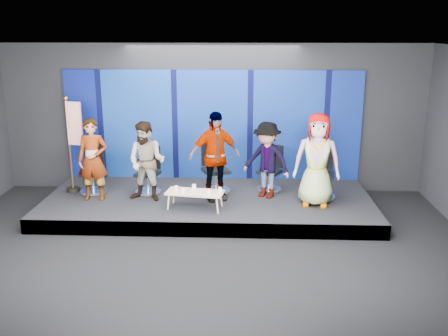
{
  "coord_description": "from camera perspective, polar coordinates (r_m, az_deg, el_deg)",
  "views": [
    {
      "loc": [
        0.77,
        -7.7,
        3.83
      ],
      "look_at": [
        0.34,
        2.4,
        0.98
      ],
      "focal_mm": 40.0,
      "sensor_mm": 36.0,
      "label": 1
    }
  ],
  "objects": [
    {
      "name": "ground",
      "position": [
        8.63,
        -2.99,
        -10.63
      ],
      "size": [
        10.0,
        10.0,
        0.0
      ],
      "primitive_type": "plane",
      "color": "black",
      "rests_on": "ground"
    },
    {
      "name": "room_walls",
      "position": [
        7.86,
        -3.24,
        5.44
      ],
      "size": [
        10.02,
        8.02,
        3.51
      ],
      "color": "black",
      "rests_on": "ground"
    },
    {
      "name": "riser",
      "position": [
        10.87,
        -1.77,
        -4.07
      ],
      "size": [
        7.0,
        3.0,
        0.3
      ],
      "primitive_type": "cube",
      "color": "black",
      "rests_on": "ground"
    },
    {
      "name": "backdrop",
      "position": [
        11.89,
        -1.32,
        4.91
      ],
      "size": [
        7.0,
        0.08,
        2.6
      ],
      "primitive_type": "cube",
      "color": "#060A50",
      "rests_on": "riser"
    },
    {
      "name": "chair_a",
      "position": [
        11.4,
        -14.73,
        -0.98
      ],
      "size": [
        0.62,
        0.62,
        1.07
      ],
      "rotation": [
        0.0,
        0.0,
        0.03
      ],
      "color": "silver",
      "rests_on": "riser"
    },
    {
      "name": "panelist_a",
      "position": [
        10.78,
        -14.77,
        0.91
      ],
      "size": [
        0.65,
        0.44,
        1.74
      ],
      "primitive_type": "imported",
      "rotation": [
        0.0,
        0.0,
        0.03
      ],
      "color": "black",
      "rests_on": "riser"
    },
    {
      "name": "chair_b",
      "position": [
        11.12,
        -8.6,
        -1.1
      ],
      "size": [
        0.7,
        0.7,
        1.04
      ],
      "rotation": [
        0.0,
        0.0,
        -0.23
      ],
      "color": "silver",
      "rests_on": "riser"
    },
    {
      "name": "panelist_b",
      "position": [
        10.51,
        -8.82,
        0.72
      ],
      "size": [
        0.94,
        0.81,
        1.69
      ],
      "primitive_type": "imported",
      "rotation": [
        0.0,
        0.0,
        -0.23
      ],
      "color": "black",
      "rests_on": "riser"
    },
    {
      "name": "chair_c",
      "position": [
        11.05,
        -1.04,
        -0.82
      ],
      "size": [
        0.86,
        0.86,
        1.17
      ],
      "rotation": [
        0.0,
        0.0,
        0.4
      ],
      "color": "silver",
      "rests_on": "riser"
    },
    {
      "name": "panelist_c",
      "position": [
        10.41,
        -1.09,
        1.35
      ],
      "size": [
        1.2,
        0.86,
        1.89
      ],
      "primitive_type": "imported",
      "rotation": [
        0.0,
        0.0,
        0.4
      ],
      "color": "black",
      "rests_on": "riser"
    },
    {
      "name": "chair_d",
      "position": [
        11.24,
        5.32,
        -0.87
      ],
      "size": [
        0.78,
        0.78,
        1.01
      ],
      "rotation": [
        0.0,
        0.0,
        -0.51
      ],
      "color": "silver",
      "rests_on": "riser"
    },
    {
      "name": "panelist_d",
      "position": [
        10.63,
        4.91,
        0.9
      ],
      "size": [
        1.22,
        1.05,
        1.64
      ],
      "primitive_type": "imported",
      "rotation": [
        0.0,
        0.0,
        -0.51
      ],
      "color": "black",
      "rests_on": "riser"
    },
    {
      "name": "chair_e",
      "position": [
        10.89,
        11.02,
        -1.34
      ],
      "size": [
        0.76,
        0.76,
        1.18
      ],
      "rotation": [
        0.0,
        0.0,
        -0.15
      ],
      "color": "silver",
      "rests_on": "riser"
    },
    {
      "name": "panelist_e",
      "position": [
        10.25,
        10.58,
        0.92
      ],
      "size": [
        1.02,
        0.74,
        1.92
      ],
      "primitive_type": "imported",
      "rotation": [
        0.0,
        0.0,
        -0.15
      ],
      "color": "black",
      "rests_on": "riser"
    },
    {
      "name": "coffee_table",
      "position": [
        10.07,
        -3.35,
        -2.87
      ],
      "size": [
        1.21,
        0.66,
        0.35
      ],
      "rotation": [
        0.0,
        0.0,
        -0.16
      ],
      "color": "tan",
      "rests_on": "riser"
    },
    {
      "name": "mug_a",
      "position": [
        10.15,
        -5.47,
        -2.31
      ],
      "size": [
        0.08,
        0.08,
        0.1
      ],
      "primitive_type": "cylinder",
      "color": "silver",
      "rests_on": "coffee_table"
    },
    {
      "name": "mug_b",
      "position": [
        9.99,
        -4.68,
        -2.62
      ],
      "size": [
        0.07,
        0.07,
        0.09
      ],
      "primitive_type": "cylinder",
      "color": "silver",
      "rests_on": "coffee_table"
    },
    {
      "name": "mug_c",
      "position": [
        10.19,
        -3.45,
        -2.17
      ],
      "size": [
        0.08,
        0.08,
        0.1
      ],
      "primitive_type": "cylinder",
      "color": "silver",
      "rests_on": "coffee_table"
    },
    {
      "name": "mug_d",
      "position": [
        9.91,
        -1.72,
        -2.71
      ],
      "size": [
        0.08,
        0.08,
        0.09
      ],
      "primitive_type": "cylinder",
      "color": "silver",
      "rests_on": "coffee_table"
    },
    {
      "name": "mug_e",
      "position": [
        10.02,
        -0.43,
        -2.49
      ],
      "size": [
        0.08,
        0.08,
        0.09
      ],
      "primitive_type": "cylinder",
      "color": "silver",
      "rests_on": "coffee_table"
    },
    {
      "name": "flag_stand",
      "position": [
        11.32,
        -16.84,
        2.81
      ],
      "size": [
        0.48,
        0.28,
        2.14
      ],
      "rotation": [
        0.0,
        0.0,
        -0.22
      ],
      "color": "black",
      "rests_on": "riser"
    }
  ]
}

